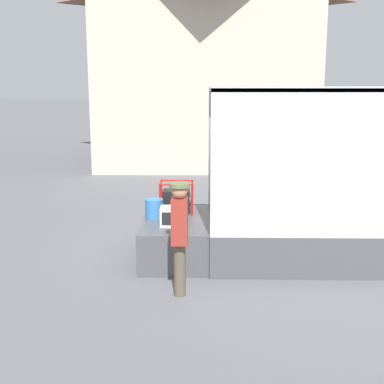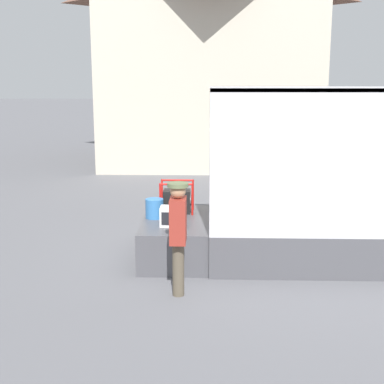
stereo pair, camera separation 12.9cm
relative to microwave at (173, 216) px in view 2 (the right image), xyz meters
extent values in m
plane|color=slate|center=(0.64, 0.44, -0.88)|extent=(160.00, 160.00, 0.00)
cube|color=#4C4C51|center=(2.63, 0.44, -0.52)|extent=(3.99, 2.35, 0.72)
cube|color=silver|center=(2.63, 1.58, 1.03)|extent=(3.99, 0.06, 2.38)
cube|color=silver|center=(2.63, -0.71, 1.03)|extent=(3.99, 0.06, 2.38)
cube|color=silver|center=(2.63, 0.44, 2.19)|extent=(3.99, 2.35, 0.06)
cylinder|color=#3370B2|center=(2.71, -0.25, 0.01)|extent=(0.27, 0.27, 0.34)
cube|color=#2D7F33|center=(2.83, 0.69, 0.00)|extent=(0.44, 0.32, 0.33)
cube|color=#B2A893|center=(2.25, 1.30, -0.01)|extent=(0.44, 0.32, 0.32)
cube|color=#4C4C51|center=(0.03, 0.44, -0.52)|extent=(1.22, 2.23, 0.72)
cube|color=white|center=(0.00, 0.00, 0.00)|extent=(0.44, 0.35, 0.33)
cube|color=black|center=(-0.04, -0.18, 0.00)|extent=(0.28, 0.01, 0.22)
cube|color=black|center=(0.02, 0.93, 0.05)|extent=(0.51, 0.36, 0.44)
cylinder|color=slate|center=(0.22, 0.93, 0.08)|extent=(0.19, 0.20, 0.20)
cylinder|color=red|center=(-0.29, 0.72, 0.14)|extent=(0.04, 0.04, 0.61)
cylinder|color=red|center=(0.32, 0.72, 0.14)|extent=(0.04, 0.04, 0.61)
cylinder|color=red|center=(-0.29, 1.13, 0.14)|extent=(0.04, 0.04, 0.61)
cylinder|color=red|center=(0.32, 1.13, 0.14)|extent=(0.04, 0.04, 0.61)
cylinder|color=red|center=(0.02, 0.72, 0.43)|extent=(0.61, 0.04, 0.04)
cylinder|color=red|center=(0.02, 1.13, 0.43)|extent=(0.61, 0.04, 0.04)
cylinder|color=#3370B2|center=(-0.37, 0.50, 0.01)|extent=(0.33, 0.33, 0.36)
cylinder|color=brown|center=(0.17, -1.40, -0.46)|extent=(0.18, 0.18, 0.85)
cube|color=maroon|center=(0.17, -1.40, 0.30)|extent=(0.24, 0.44, 0.67)
sphere|color=tan|center=(0.17, -1.40, 0.75)|extent=(0.23, 0.23, 0.23)
cylinder|color=#606B47|center=(0.17, -1.40, 0.84)|extent=(0.31, 0.31, 0.06)
cube|color=beige|center=(0.64, 12.55, 2.18)|extent=(7.83, 7.11, 6.12)
camera|label=1|loc=(0.49, -9.07, 2.36)|focal=50.00mm
camera|label=2|loc=(0.62, -9.06, 2.36)|focal=50.00mm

